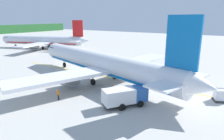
{
  "coord_description": "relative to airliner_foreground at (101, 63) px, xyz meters",
  "views": [
    {
      "loc": [
        -30.6,
        -5.57,
        11.52
      ],
      "look_at": [
        -0.95,
        14.14,
        2.19
      ],
      "focal_mm": 31.96,
      "sensor_mm": 36.0,
      "label": 1
    }
  ],
  "objects": [
    {
      "name": "cargo_container_mid",
      "position": [
        1.66,
        -19.76,
        -2.5
      ],
      "size": [
        2.19,
        2.19,
        1.88
      ],
      "color": "#333338",
      "rests_on": "ground"
    },
    {
      "name": "crew_marshaller",
      "position": [
        -7.51,
        5.79,
        -2.39
      ],
      "size": [
        0.56,
        0.43,
        1.7
      ],
      "color": "#191E33",
      "rests_on": "ground"
    },
    {
      "name": "airliner_foreground",
      "position": [
        0.0,
        0.0,
        0.0
      ],
      "size": [
        34.26,
        41.07,
        11.9
      ],
      "color": "white",
      "rests_on": "ground"
    },
    {
      "name": "apron_guide_line",
      "position": [
        2.74,
        -4.45,
        -3.39
      ],
      "size": [
        0.3,
        60.0,
        0.01
      ],
      "primitive_type": "cube",
      "color": "yellow",
      "rests_on": "ground"
    },
    {
      "name": "cargo_container_near",
      "position": [
        3.12,
        -8.06,
        -2.4
      ],
      "size": [
        2.02,
        2.02,
        2.09
      ],
      "color": "#333338",
      "rests_on": "ground"
    },
    {
      "name": "airliner_mid_apron",
      "position": [
        20.9,
        43.23,
        -0.33
      ],
      "size": [
        30.47,
        36.34,
        10.74
      ],
      "color": "silver",
      "rests_on": "ground"
    },
    {
      "name": "crew_loader_left",
      "position": [
        -10.82,
        -0.35,
        -2.39
      ],
      "size": [
        0.35,
        0.61,
        1.69
      ],
      "color": "#191E33",
      "rests_on": "ground"
    },
    {
      "name": "crew_loader_right",
      "position": [
        -11.99,
        9.12,
        -2.45
      ],
      "size": [
        0.24,
        0.63,
        1.61
      ],
      "color": "#191E33",
      "rests_on": "ground"
    },
    {
      "name": "service_truck_fuel",
      "position": [
        8.21,
        -9.7,
        -1.91
      ],
      "size": [
        6.21,
        6.44,
        2.57
      ],
      "color": "#2659A5",
      "rests_on": "ground"
    },
    {
      "name": "ground",
      "position": [
        1.77,
        31.97,
        -3.49
      ],
      "size": [
        240.0,
        320.0,
        0.2
      ],
      "primitive_type": "cube",
      "color": "#B7B5AD"
    },
    {
      "name": "service_truck_baggage",
      "position": [
        -7.23,
        -9.3,
        -1.94
      ],
      "size": [
        6.14,
        5.18,
        2.52
      ],
      "color": "#2659A5",
      "rests_on": "ground"
    }
  ]
}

